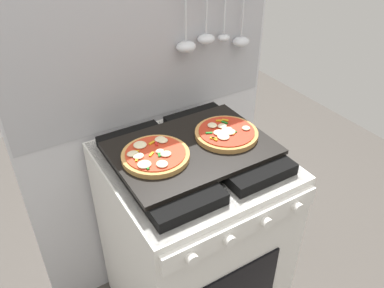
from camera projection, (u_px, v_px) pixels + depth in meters
name	position (u px, v px, depth m)	size (l,w,h in m)	color
kitchen_backsplash	(152.00, 132.00, 1.66)	(1.10, 0.09, 1.55)	silver
stove	(192.00, 239.00, 1.62)	(0.60, 0.64, 0.90)	white
baking_tray	(192.00, 148.00, 1.36)	(0.54, 0.38, 0.02)	black
pizza_left	(155.00, 155.00, 1.29)	(0.23, 0.23, 0.03)	tan
pizza_right	(226.00, 133.00, 1.40)	(0.23, 0.23, 0.03)	#C18947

